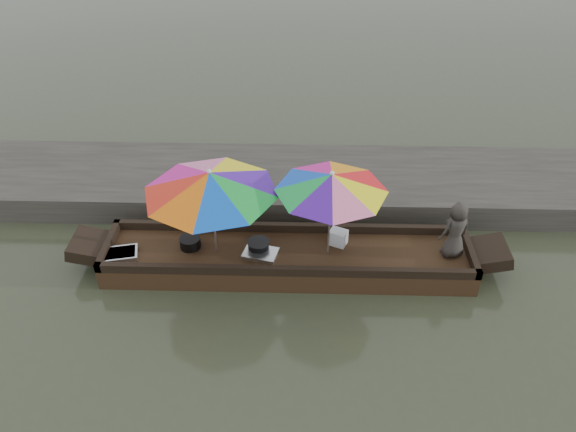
{
  "coord_description": "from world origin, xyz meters",
  "views": [
    {
      "loc": [
        0.2,
        -7.0,
        6.25
      ],
      "look_at": [
        0.0,
        0.1,
        1.0
      ],
      "focal_mm": 35.0,
      "sensor_mm": 36.0,
      "label": 1
    }
  ],
  "objects_px": {
    "tray_scallop": "(261,253)",
    "charcoal_grill": "(258,246)",
    "vendor": "(456,230)",
    "umbrella_stern": "(330,214)",
    "umbrella_bow": "(213,212)",
    "supply_bag": "(338,237)",
    "cooking_pot": "(190,242)",
    "tray_crayfish": "(121,254)",
    "boat_hull": "(288,260)"
  },
  "relations": [
    {
      "from": "tray_scallop",
      "to": "supply_bag",
      "type": "relative_size",
      "value": 1.92
    },
    {
      "from": "tray_scallop",
      "to": "vendor",
      "type": "height_order",
      "value": "vendor"
    },
    {
      "from": "vendor",
      "to": "umbrella_stern",
      "type": "relative_size",
      "value": 0.58
    },
    {
      "from": "boat_hull",
      "to": "tray_crayfish",
      "type": "distance_m",
      "value": 2.7
    },
    {
      "from": "tray_crayfish",
      "to": "charcoal_grill",
      "type": "xyz_separation_m",
      "value": [
        2.21,
        0.23,
        0.04
      ]
    },
    {
      "from": "umbrella_stern",
      "to": "vendor",
      "type": "bearing_deg",
      "value": 0.42
    },
    {
      "from": "tray_crayfish",
      "to": "charcoal_grill",
      "type": "relative_size",
      "value": 1.57
    },
    {
      "from": "tray_crayfish",
      "to": "umbrella_stern",
      "type": "xyz_separation_m",
      "value": [
        3.34,
        0.2,
        0.73
      ]
    },
    {
      "from": "charcoal_grill",
      "to": "vendor",
      "type": "xyz_separation_m",
      "value": [
        3.12,
        -0.02,
        0.42
      ]
    },
    {
      "from": "boat_hull",
      "to": "umbrella_stern",
      "type": "bearing_deg",
      "value": 0.0
    },
    {
      "from": "cooking_pot",
      "to": "umbrella_bow",
      "type": "bearing_deg",
      "value": -10.81
    },
    {
      "from": "tray_crayfish",
      "to": "vendor",
      "type": "distance_m",
      "value": 5.35
    },
    {
      "from": "vendor",
      "to": "umbrella_stern",
      "type": "height_order",
      "value": "umbrella_stern"
    },
    {
      "from": "boat_hull",
      "to": "charcoal_grill",
      "type": "xyz_separation_m",
      "value": [
        -0.48,
        0.03,
        0.26
      ]
    },
    {
      "from": "tray_crayfish",
      "to": "charcoal_grill",
      "type": "height_order",
      "value": "charcoal_grill"
    },
    {
      "from": "umbrella_bow",
      "to": "tray_crayfish",
      "type": "bearing_deg",
      "value": -172.66
    },
    {
      "from": "umbrella_stern",
      "to": "umbrella_bow",
      "type": "bearing_deg",
      "value": 180.0
    },
    {
      "from": "boat_hull",
      "to": "umbrella_stern",
      "type": "height_order",
      "value": "umbrella_stern"
    },
    {
      "from": "boat_hull",
      "to": "supply_bag",
      "type": "height_order",
      "value": "supply_bag"
    },
    {
      "from": "tray_scallop",
      "to": "charcoal_grill",
      "type": "distance_m",
      "value": 0.13
    },
    {
      "from": "boat_hull",
      "to": "umbrella_bow",
      "type": "height_order",
      "value": "umbrella_bow"
    },
    {
      "from": "tray_crayfish",
      "to": "tray_scallop",
      "type": "height_order",
      "value": "tray_crayfish"
    },
    {
      "from": "cooking_pot",
      "to": "charcoal_grill",
      "type": "xyz_separation_m",
      "value": [
        1.12,
        -0.05,
        -0.01
      ]
    },
    {
      "from": "cooking_pot",
      "to": "tray_scallop",
      "type": "relative_size",
      "value": 0.64
    },
    {
      "from": "tray_crayfish",
      "to": "umbrella_stern",
      "type": "height_order",
      "value": "umbrella_stern"
    },
    {
      "from": "tray_scallop",
      "to": "charcoal_grill",
      "type": "height_order",
      "value": "charcoal_grill"
    },
    {
      "from": "tray_crayfish",
      "to": "tray_scallop",
      "type": "distance_m",
      "value": 2.25
    },
    {
      "from": "vendor",
      "to": "umbrella_stern",
      "type": "xyz_separation_m",
      "value": [
        -1.99,
        -0.01,
        0.28
      ]
    },
    {
      "from": "tray_crayfish",
      "to": "umbrella_stern",
      "type": "bearing_deg",
      "value": 3.37
    },
    {
      "from": "supply_bag",
      "to": "umbrella_bow",
      "type": "xyz_separation_m",
      "value": [
        -1.98,
        -0.23,
        0.65
      ]
    },
    {
      "from": "charcoal_grill",
      "to": "umbrella_stern",
      "type": "relative_size",
      "value": 0.2
    },
    {
      "from": "umbrella_stern",
      "to": "boat_hull",
      "type": "bearing_deg",
      "value": 180.0
    },
    {
      "from": "cooking_pot",
      "to": "umbrella_stern",
      "type": "xyz_separation_m",
      "value": [
        2.26,
        -0.08,
        0.68
      ]
    },
    {
      "from": "boat_hull",
      "to": "vendor",
      "type": "distance_m",
      "value": 2.72
    },
    {
      "from": "umbrella_stern",
      "to": "tray_scallop",
      "type": "bearing_deg",
      "value": -175.4
    },
    {
      "from": "tray_crayfish",
      "to": "tray_scallop",
      "type": "relative_size",
      "value": 1.0
    },
    {
      "from": "cooking_pot",
      "to": "tray_scallop",
      "type": "distance_m",
      "value": 1.18
    },
    {
      "from": "tray_scallop",
      "to": "umbrella_bow",
      "type": "bearing_deg",
      "value": 173.08
    },
    {
      "from": "supply_bag",
      "to": "vendor",
      "type": "xyz_separation_m",
      "value": [
        1.82,
        -0.22,
        0.37
      ]
    },
    {
      "from": "tray_crayfish",
      "to": "umbrella_stern",
      "type": "relative_size",
      "value": 0.31
    },
    {
      "from": "cooking_pot",
      "to": "vendor",
      "type": "height_order",
      "value": "vendor"
    },
    {
      "from": "vendor",
      "to": "charcoal_grill",
      "type": "bearing_deg",
      "value": -20.89
    },
    {
      "from": "cooking_pot",
      "to": "charcoal_grill",
      "type": "bearing_deg",
      "value": -2.75
    },
    {
      "from": "cooking_pot",
      "to": "umbrella_bow",
      "type": "height_order",
      "value": "umbrella_bow"
    },
    {
      "from": "tray_crayfish",
      "to": "umbrella_bow",
      "type": "height_order",
      "value": "umbrella_bow"
    },
    {
      "from": "charcoal_grill",
      "to": "umbrella_bow",
      "type": "height_order",
      "value": "umbrella_bow"
    },
    {
      "from": "boat_hull",
      "to": "tray_crayfish",
      "type": "bearing_deg",
      "value": -175.82
    },
    {
      "from": "supply_bag",
      "to": "charcoal_grill",
      "type": "bearing_deg",
      "value": -171.13
    },
    {
      "from": "charcoal_grill",
      "to": "boat_hull",
      "type": "bearing_deg",
      "value": -3.63
    },
    {
      "from": "charcoal_grill",
      "to": "umbrella_stern",
      "type": "distance_m",
      "value": 1.33
    }
  ]
}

